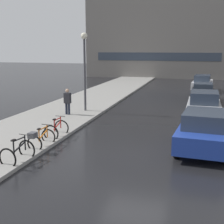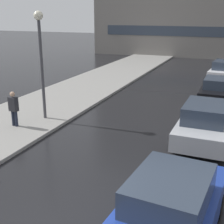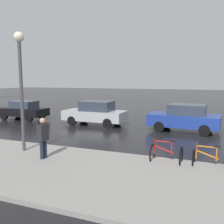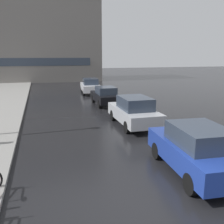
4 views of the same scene
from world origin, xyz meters
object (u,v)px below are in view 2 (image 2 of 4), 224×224
at_px(car_silver, 204,123).
at_px(car_white, 224,71).
at_px(streetlamp, 41,48).
at_px(car_black, 217,90).
at_px(pedestrian, 14,108).
at_px(car_blue, 170,207).

height_order(car_silver, car_white, car_silver).
xyz_separation_m(car_white, streetlamp, (-7.39, -12.69, 2.64)).
xyz_separation_m(car_black, pedestrian, (-7.99, -7.87, 0.22)).
xyz_separation_m(pedestrian, streetlamp, (0.60, 1.46, 2.48)).
height_order(car_blue, car_white, car_blue).
bearing_deg(car_silver, car_blue, -90.60).
height_order(car_black, streetlamp, streetlamp).
bearing_deg(car_blue, streetlamp, 140.92).
bearing_deg(car_white, streetlamp, -120.23).
bearing_deg(car_blue, car_silver, 89.40).
xyz_separation_m(car_blue, car_silver, (0.06, 6.05, -0.01)).
bearing_deg(streetlamp, pedestrian, -112.40).
height_order(car_silver, streetlamp, streetlamp).
bearing_deg(pedestrian, car_black, 44.58).
height_order(car_silver, pedestrian, pedestrian).
distance_m(car_blue, car_white, 18.64).
bearing_deg(car_blue, car_black, 89.74).
bearing_deg(car_white, car_black, -90.07).
distance_m(car_white, pedestrian, 16.25).
height_order(car_black, car_white, car_white).
distance_m(car_black, streetlamp, 10.14).
distance_m(car_blue, car_black, 12.36).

